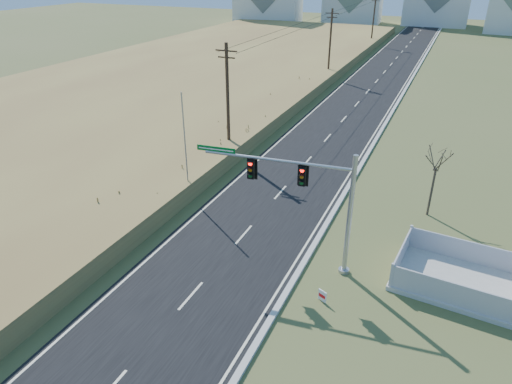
% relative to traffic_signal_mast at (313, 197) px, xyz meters
% --- Properties ---
extents(ground, '(260.00, 260.00, 0.00)m').
position_rel_traffic_signal_mast_xyz_m(ground, '(-4.44, -2.73, -4.09)').
color(ground, '#4F582B').
rests_on(ground, ground).
extents(road, '(8.00, 180.00, 0.06)m').
position_rel_traffic_signal_mast_xyz_m(road, '(-4.44, 47.27, -4.06)').
color(road, black).
rests_on(road, ground).
extents(curb, '(0.30, 180.00, 0.18)m').
position_rel_traffic_signal_mast_xyz_m(curb, '(-0.29, 47.27, -4.00)').
color(curb, '#B2AFA8').
rests_on(curb, ground).
extents(reed_marsh, '(38.00, 110.00, 1.30)m').
position_rel_traffic_signal_mast_xyz_m(reed_marsh, '(-28.44, 37.27, -3.44)').
color(reed_marsh, '#9D8C47').
rests_on(reed_marsh, ground).
extents(utility_pole_near, '(1.80, 0.26, 9.00)m').
position_rel_traffic_signal_mast_xyz_m(utility_pole_near, '(-10.94, 12.27, 0.60)').
color(utility_pole_near, '#422D1E').
rests_on(utility_pole_near, ground).
extents(utility_pole_mid, '(1.80, 0.26, 9.00)m').
position_rel_traffic_signal_mast_xyz_m(utility_pole_mid, '(-10.94, 42.27, 0.60)').
color(utility_pole_mid, '#422D1E').
rests_on(utility_pole_mid, ground).
extents(utility_pole_far, '(1.80, 0.26, 9.00)m').
position_rel_traffic_signal_mast_xyz_m(utility_pole_far, '(-10.94, 72.27, 0.60)').
color(utility_pole_far, '#422D1E').
rests_on(utility_pole_far, ground).
extents(traffic_signal_mast, '(8.20, 1.09, 6.55)m').
position_rel_traffic_signal_mast_xyz_m(traffic_signal_mast, '(0.00, 0.00, 0.00)').
color(traffic_signal_mast, '#9EA0A5').
rests_on(traffic_signal_mast, ground).
extents(fence_enclosure, '(6.72, 4.90, 1.45)m').
position_rel_traffic_signal_mast_xyz_m(fence_enclosure, '(7.43, 1.41, -3.80)').
color(fence_enclosure, '#B7B5AD').
rests_on(fence_enclosure, ground).
extents(open_sign, '(0.45, 0.25, 0.59)m').
position_rel_traffic_signal_mast_xyz_m(open_sign, '(1.44, -2.48, -3.77)').
color(open_sign, white).
rests_on(open_sign, ground).
extents(flagpole, '(0.33, 0.33, 7.30)m').
position_rel_traffic_signal_mast_xyz_m(flagpole, '(-9.90, 4.11, -1.17)').
color(flagpole, '#B7B5AD').
rests_on(flagpole, ground).
extents(bare_tree, '(1.82, 1.82, 4.83)m').
position_rel_traffic_signal_mast_xyz_m(bare_tree, '(5.22, 8.24, -0.19)').
color(bare_tree, '#4C3F33').
rests_on(bare_tree, ground).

